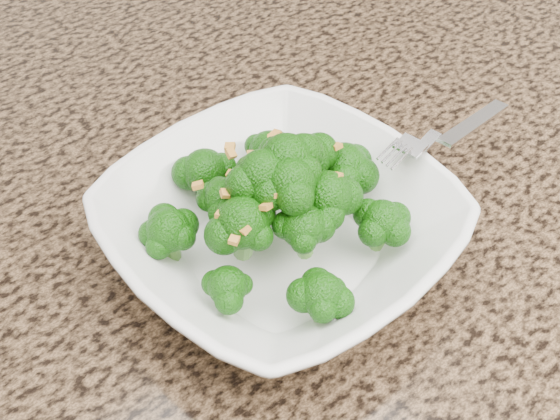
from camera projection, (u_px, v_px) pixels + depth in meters
granite_counter at (202, 231)px, 0.58m from camera, size 1.64×1.04×0.03m
bowl at (280, 229)px, 0.52m from camera, size 0.26×0.26×0.06m
broccoli_pile at (280, 164)px, 0.48m from camera, size 0.22×0.22×0.07m
garlic_topping at (280, 122)px, 0.45m from camera, size 0.13×0.13×0.01m
fork at (432, 139)px, 0.54m from camera, size 0.18×0.06×0.01m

